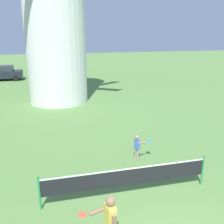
{
  "coord_description": "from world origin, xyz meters",
  "views": [
    {
      "loc": [
        -2.64,
        -4.19,
        5.04
      ],
      "look_at": [
        -0.5,
        4.45,
        2.22
      ],
      "focal_mm": 40.68,
      "sensor_mm": 36.0,
      "label": 1
    }
  ],
  "objects_px": {
    "tennis_net": "(127,177)",
    "player_far": "(138,146)",
    "player_near": "(110,222)",
    "parked_car_black": "(2,73)",
    "parked_car_mustard": "(57,71)"
  },
  "relations": [
    {
      "from": "tennis_net",
      "to": "parked_car_mustard",
      "type": "xyz_separation_m",
      "value": [
        -1.24,
        22.37,
        0.12
      ]
    },
    {
      "from": "tennis_net",
      "to": "player_near",
      "type": "xyz_separation_m",
      "value": [
        -1.04,
        -1.97,
        0.18
      ]
    },
    {
      "from": "tennis_net",
      "to": "player_far",
      "type": "height_order",
      "value": "tennis_net"
    },
    {
      "from": "player_far",
      "to": "parked_car_black",
      "type": "height_order",
      "value": "parked_car_black"
    },
    {
      "from": "parked_car_mustard",
      "to": "player_far",
      "type": "bearing_deg",
      "value": -83.31
    },
    {
      "from": "tennis_net",
      "to": "player_near",
      "type": "relative_size",
      "value": 3.54
    },
    {
      "from": "player_far",
      "to": "parked_car_mustard",
      "type": "height_order",
      "value": "parked_car_mustard"
    },
    {
      "from": "parked_car_black",
      "to": "parked_car_mustard",
      "type": "height_order",
      "value": "same"
    },
    {
      "from": "player_near",
      "to": "player_far",
      "type": "height_order",
      "value": "player_near"
    },
    {
      "from": "player_near",
      "to": "parked_car_mustard",
      "type": "xyz_separation_m",
      "value": [
        -0.2,
        24.34,
        -0.05
      ]
    },
    {
      "from": "tennis_net",
      "to": "player_far",
      "type": "xyz_separation_m",
      "value": [
        1.12,
        2.21,
        -0.07
      ]
    },
    {
      "from": "parked_car_black",
      "to": "player_near",
      "type": "bearing_deg",
      "value": -76.24
    },
    {
      "from": "player_near",
      "to": "parked_car_mustard",
      "type": "distance_m",
      "value": 24.34
    },
    {
      "from": "parked_car_mustard",
      "to": "player_near",
      "type": "bearing_deg",
      "value": -89.53
    },
    {
      "from": "parked_car_black",
      "to": "parked_car_mustard",
      "type": "bearing_deg",
      "value": -3.29
    }
  ]
}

